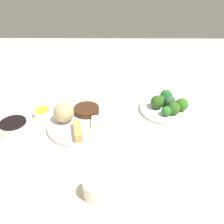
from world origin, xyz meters
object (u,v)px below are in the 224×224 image
at_px(soy_sauce_bowl, 14,127).
at_px(sauce_ramekin_hot_mustard, 43,113).
at_px(main_plate, 83,124).
at_px(teacup, 95,189).
at_px(broccoli_plate, 168,109).

xyz_separation_m(soy_sauce_bowl, sauce_ramekin_hot_mustard, (0.08, 0.09, -0.00)).
xyz_separation_m(main_plate, teacup, (0.06, -0.30, 0.02)).
bearing_deg(main_plate, sauce_ramekin_hot_mustard, 157.45).
relative_size(main_plate, teacup, 4.36).
bearing_deg(teacup, broccoli_plate, 56.85).
distance_m(soy_sauce_bowl, teacup, 0.41).
bearing_deg(broccoli_plate, teacup, -123.15).
relative_size(sauce_ramekin_hot_mustard, teacup, 1.16).
distance_m(soy_sauce_bowl, sauce_ramekin_hot_mustard, 0.12).
relative_size(soy_sauce_bowl, teacup, 1.94).
bearing_deg(sauce_ramekin_hot_mustard, teacup, -58.26).
distance_m(broccoli_plate, teacup, 0.48).
distance_m(broccoli_plate, soy_sauce_bowl, 0.58).
height_order(main_plate, broccoli_plate, main_plate).
distance_m(main_plate, sauce_ramekin_hot_mustard, 0.18).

